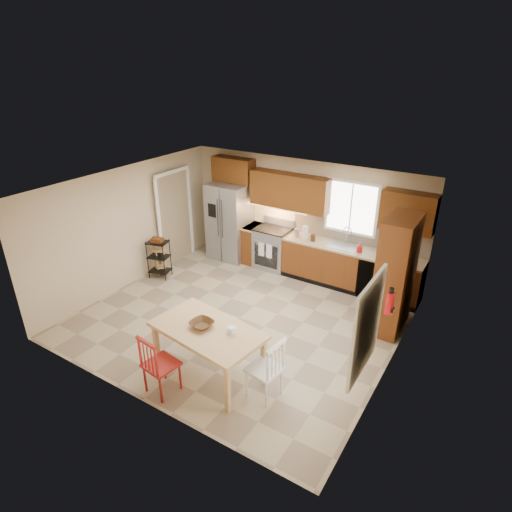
{
  "coord_description": "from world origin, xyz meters",
  "views": [
    {
      "loc": [
        3.84,
        -5.56,
        4.48
      ],
      "look_at": [
        0.11,
        0.4,
        1.15
      ],
      "focal_mm": 30.0,
      "sensor_mm": 36.0,
      "label": 1
    }
  ],
  "objects_px": {
    "fire_extinguisher": "(390,303)",
    "dining_table": "(209,352)",
    "range_stove": "(273,248)",
    "chair_red": "(161,363)",
    "soap_bottle": "(360,248)",
    "utility_cart": "(159,259)",
    "refrigerator": "(230,221)",
    "table_jar": "(232,331)",
    "chair_white": "(264,368)",
    "pantry": "(395,275)",
    "table_bowl": "(202,327)",
    "bar_stool": "(160,261)"
  },
  "relations": [
    {
      "from": "refrigerator",
      "to": "soap_bottle",
      "type": "bearing_deg",
      "value": -0.45
    },
    {
      "from": "soap_bottle",
      "to": "pantry",
      "type": "distance_m",
      "value": 1.31
    },
    {
      "from": "table_jar",
      "to": "bar_stool",
      "type": "height_order",
      "value": "table_jar"
    },
    {
      "from": "fire_extinguisher",
      "to": "dining_table",
      "type": "bearing_deg",
      "value": -142.32
    },
    {
      "from": "chair_white",
      "to": "chair_red",
      "type": "bearing_deg",
      "value": 126.01
    },
    {
      "from": "dining_table",
      "to": "table_bowl",
      "type": "relative_size",
      "value": 4.94
    },
    {
      "from": "range_stove",
      "to": "dining_table",
      "type": "distance_m",
      "value": 3.84
    },
    {
      "from": "range_stove",
      "to": "chair_white",
      "type": "height_order",
      "value": "chair_white"
    },
    {
      "from": "refrigerator",
      "to": "chair_white",
      "type": "relative_size",
      "value": 1.86
    },
    {
      "from": "range_stove",
      "to": "soap_bottle",
      "type": "relative_size",
      "value": 4.82
    },
    {
      "from": "chair_white",
      "to": "table_bowl",
      "type": "height_order",
      "value": "chair_white"
    },
    {
      "from": "range_stove",
      "to": "chair_white",
      "type": "bearing_deg",
      "value": -61.72
    },
    {
      "from": "bar_stool",
      "to": "utility_cart",
      "type": "relative_size",
      "value": 0.72
    },
    {
      "from": "soap_bottle",
      "to": "pantry",
      "type": "bearing_deg",
      "value": -43.45
    },
    {
      "from": "pantry",
      "to": "chair_white",
      "type": "height_order",
      "value": "pantry"
    },
    {
      "from": "soap_bottle",
      "to": "pantry",
      "type": "relative_size",
      "value": 0.09
    },
    {
      "from": "refrigerator",
      "to": "bar_stool",
      "type": "bearing_deg",
      "value": -116.93
    },
    {
      "from": "range_stove",
      "to": "chair_white",
      "type": "xyz_separation_m",
      "value": [
        1.97,
        -3.66,
        0.03
      ]
    },
    {
      "from": "soap_bottle",
      "to": "pantry",
      "type": "xyz_separation_m",
      "value": [
        0.95,
        -0.9,
        0.05
      ]
    },
    {
      "from": "bar_stool",
      "to": "utility_cart",
      "type": "distance_m",
      "value": 0.18
    },
    {
      "from": "dining_table",
      "to": "chair_white",
      "type": "relative_size",
      "value": 1.7
    },
    {
      "from": "refrigerator",
      "to": "fire_extinguisher",
      "type": "relative_size",
      "value": 5.06
    },
    {
      "from": "fire_extinguisher",
      "to": "chair_white",
      "type": "height_order",
      "value": "fire_extinguisher"
    },
    {
      "from": "chair_white",
      "to": "utility_cart",
      "type": "xyz_separation_m",
      "value": [
        -3.83,
        1.92,
        -0.05
      ]
    },
    {
      "from": "refrigerator",
      "to": "soap_bottle",
      "type": "height_order",
      "value": "refrigerator"
    },
    {
      "from": "dining_table",
      "to": "fire_extinguisher",
      "type": "bearing_deg",
      "value": 45.39
    },
    {
      "from": "soap_bottle",
      "to": "utility_cart",
      "type": "bearing_deg",
      "value": -157.0
    },
    {
      "from": "dining_table",
      "to": "table_bowl",
      "type": "height_order",
      "value": "table_bowl"
    },
    {
      "from": "soap_bottle",
      "to": "table_jar",
      "type": "distance_m",
      "value": 3.58
    },
    {
      "from": "refrigerator",
      "to": "chair_red",
      "type": "height_order",
      "value": "refrigerator"
    },
    {
      "from": "table_jar",
      "to": "fire_extinguisher",
      "type": "bearing_deg",
      "value": 41.06
    },
    {
      "from": "table_bowl",
      "to": "utility_cart",
      "type": "xyz_separation_m",
      "value": [
        -2.78,
        1.97,
        -0.39
      ]
    },
    {
      "from": "fire_extinguisher",
      "to": "table_jar",
      "type": "distance_m",
      "value": 2.4
    },
    {
      "from": "utility_cart",
      "to": "chair_white",
      "type": "bearing_deg",
      "value": -41.38
    },
    {
      "from": "range_stove",
      "to": "chair_red",
      "type": "bearing_deg",
      "value": -81.29
    },
    {
      "from": "bar_stool",
      "to": "soap_bottle",
      "type": "bearing_deg",
      "value": 44.98
    },
    {
      "from": "soap_bottle",
      "to": "chair_white",
      "type": "xyz_separation_m",
      "value": [
        -0.06,
        -3.57,
        -0.51
      ]
    },
    {
      "from": "refrigerator",
      "to": "table_jar",
      "type": "height_order",
      "value": "refrigerator"
    },
    {
      "from": "soap_bottle",
      "to": "bar_stool",
      "type": "xyz_separation_m",
      "value": [
        -3.98,
        -1.55,
        -0.68
      ]
    },
    {
      "from": "pantry",
      "to": "refrigerator",
      "type": "bearing_deg",
      "value": 167.38
    },
    {
      "from": "refrigerator",
      "to": "bar_stool",
      "type": "relative_size",
      "value": 2.89
    },
    {
      "from": "refrigerator",
      "to": "chair_red",
      "type": "bearing_deg",
      "value": -67.07
    },
    {
      "from": "soap_bottle",
      "to": "chair_red",
      "type": "relative_size",
      "value": 0.19
    },
    {
      "from": "pantry",
      "to": "dining_table",
      "type": "distance_m",
      "value": 3.42
    },
    {
      "from": "refrigerator",
      "to": "table_jar",
      "type": "bearing_deg",
      "value": -54.44
    },
    {
      "from": "pantry",
      "to": "chair_white",
      "type": "relative_size",
      "value": 2.14
    },
    {
      "from": "range_stove",
      "to": "refrigerator",
      "type": "bearing_deg",
      "value": -177.01
    },
    {
      "from": "fire_extinguisher",
      "to": "chair_white",
      "type": "bearing_deg",
      "value": -126.82
    },
    {
      "from": "range_stove",
      "to": "table_jar",
      "type": "distance_m",
      "value": 3.88
    },
    {
      "from": "fire_extinguisher",
      "to": "utility_cart",
      "type": "distance_m",
      "value": 5.1
    }
  ]
}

